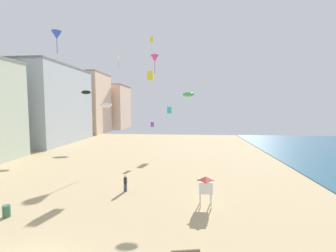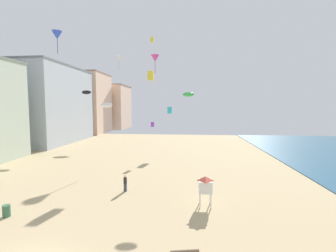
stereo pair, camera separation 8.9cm
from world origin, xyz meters
The scene contains 17 objects.
boardwalk_hotel_mid centered at (-24.48, 42.13, 8.96)m, with size 12.18×21.75×17.92m.
boardwalk_hotel_far centered at (-24.48, 62.12, 9.59)m, with size 12.41×13.79×19.16m.
boardwalk_hotel_distant centered at (-24.48, 78.52, 8.38)m, with size 17.63×15.43×16.75m.
kite_flyer centered at (2.26, 12.07, 0.92)m, with size 0.34×0.34×1.64m.
lifeguard_stand centered at (9.96, 9.38, 1.84)m, with size 1.10×1.10×2.55m.
beach_trash_bin centered at (-5.35, 6.02, 0.45)m, with size 0.56×0.56×0.90m, color #3D6B4C.
driftwood_log centered at (8.37, 2.74, 0.12)m, with size 0.24×0.24×1.66m, color #7A6047.
kite_black_parafoil_2 centered at (-11.91, 34.83, 11.32)m, with size 1.94×0.54×0.76m.
kite_cyan_box centered at (4.86, 33.83, 7.80)m, with size 0.80×0.80×1.26m.
kite_blue_delta centered at (-13.33, 27.51, 20.24)m, with size 1.62×1.62×3.69m.
kite_purple_box centered at (2.63, 27.08, 5.59)m, with size 0.49×0.49×0.78m.
kite_green_parafoil centered at (8.44, 17.96, 9.89)m, with size 1.34×0.37×0.52m.
kite_yellow_box centered at (1.33, 35.10, 21.25)m, with size 0.59×0.59×0.92m.
kite_white_delta centered at (-6.13, 37.90, 18.48)m, with size 1.19×1.19×2.71m.
kite_white_parafoil centered at (-9.58, 39.54, 8.77)m, with size 2.63×0.73×1.02m.
kite_yellow_box_2 centered at (2.52, 26.14, 13.25)m, with size 0.87×0.87×1.37m.
kite_magenta_delta centered at (1.57, 37.28, 18.20)m, with size 1.66×1.66×3.77m.
Camera 2 is at (8.57, -9.84, 8.39)m, focal length 24.67 mm.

